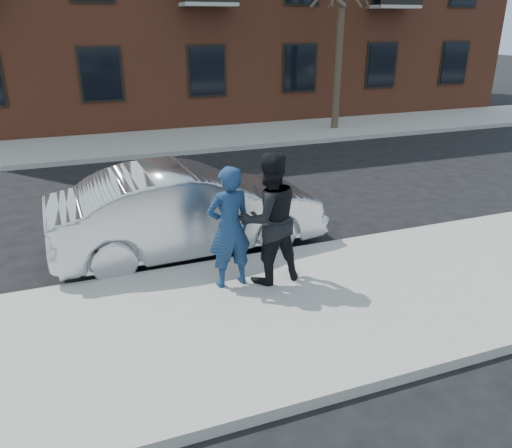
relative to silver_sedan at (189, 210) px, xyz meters
name	(u,v)px	position (x,y,z in m)	size (l,w,h in m)	color
ground	(421,280)	(3.20, -2.43, -0.79)	(100.00, 100.00, 0.00)	black
near_sidewalk	(432,283)	(3.20, -2.68, -0.71)	(50.00, 3.50, 0.15)	gray
near_curb	(369,240)	(3.20, -0.88, -0.71)	(50.00, 0.10, 0.15)	#999691
far_sidewalk	(219,137)	(3.20, 8.82, -0.71)	(50.00, 3.50, 0.15)	gray
far_curb	(235,148)	(3.20, 7.02, -0.71)	(50.00, 0.10, 0.15)	#999691
silver_sedan	(189,210)	(0.00, 0.00, 0.00)	(1.67, 4.78, 1.57)	#B7BABF
man_hoodie	(229,228)	(0.20, -1.72, 0.29)	(0.72, 0.54, 1.86)	navy
man_peacoat	(269,219)	(0.80, -1.78, 0.37)	(1.04, 0.85, 2.02)	black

